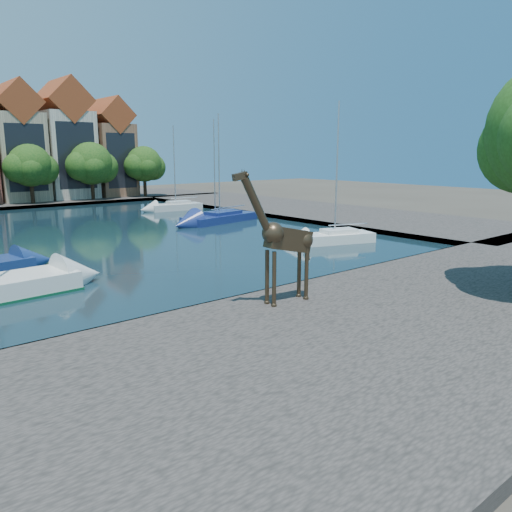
# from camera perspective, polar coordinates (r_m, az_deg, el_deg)

# --- Properties ---
(ground) EXTENTS (160.00, 160.00, 0.00)m
(ground) POSITION_cam_1_polar(r_m,az_deg,el_deg) (25.48, 4.16, -4.13)
(ground) COLOR #38332B
(ground) RESTS_ON ground
(water_basin) EXTENTS (38.00, 50.00, 0.08)m
(water_basin) POSITION_cam_1_polar(r_m,az_deg,el_deg) (45.50, -17.25, 2.49)
(water_basin) COLOR black
(water_basin) RESTS_ON ground
(near_quay) EXTENTS (50.00, 14.00, 0.50)m
(near_quay) POSITION_cam_1_polar(r_m,az_deg,el_deg) (21.17, 17.50, -7.31)
(near_quay) COLOR #48423E
(near_quay) RESTS_ON ground
(far_quay) EXTENTS (60.00, 16.00, 0.50)m
(far_quay) POSITION_cam_1_polar(r_m,az_deg,el_deg) (75.87, -26.69, 5.46)
(far_quay) COLOR #48423E
(far_quay) RESTS_ON ground
(right_quay) EXTENTS (14.00, 52.00, 0.50)m
(right_quay) POSITION_cam_1_polar(r_m,az_deg,el_deg) (59.53, 5.57, 5.25)
(right_quay) COLOR #48423E
(right_quay) RESTS_ON ground
(townhouse_east_inner) EXTENTS (5.94, 9.18, 15.79)m
(townhouse_east_inner) POSITION_cam_1_polar(r_m,az_deg,el_deg) (76.04, -25.73, 11.22)
(townhouse_east_inner) COLOR tan
(townhouse_east_inner) RESTS_ON far_quay
(townhouse_east_mid) EXTENTS (6.43, 9.18, 16.65)m
(townhouse_east_mid) POSITION_cam_1_polar(r_m,az_deg,el_deg) (77.92, -21.04, 11.86)
(townhouse_east_mid) COLOR beige
(townhouse_east_mid) RESTS_ON far_quay
(townhouse_east_end) EXTENTS (5.44, 9.18, 14.43)m
(townhouse_east_end) POSITION_cam_1_polar(r_m,az_deg,el_deg) (80.28, -16.52, 11.41)
(townhouse_east_end) COLOR brown
(townhouse_east_end) RESTS_ON far_quay
(far_tree_mid_east) EXTENTS (7.02, 5.40, 7.52)m
(far_tree_mid_east) POSITION_cam_1_polar(r_m,az_deg,el_deg) (70.78, -24.34, 9.27)
(far_tree_mid_east) COLOR #332114
(far_tree_mid_east) RESTS_ON far_quay
(far_tree_east) EXTENTS (7.54, 5.80, 7.84)m
(far_tree_east) POSITION_cam_1_polar(r_m,az_deg,el_deg) (73.34, -18.25, 9.85)
(far_tree_east) COLOR #332114
(far_tree_east) RESTS_ON far_quay
(far_tree_far_east) EXTENTS (6.76, 5.20, 7.36)m
(far_tree_far_east) POSITION_cam_1_polar(r_m,az_deg,el_deg) (76.66, -12.61, 10.09)
(far_tree_far_east) COLOR #332114
(far_tree_far_east) RESTS_ON far_quay
(giraffe_statue) EXTENTS (4.02, 0.80, 5.74)m
(giraffe_statue) POSITION_cam_1_polar(r_m,az_deg,el_deg) (21.40, 3.09, 1.93)
(giraffe_statue) COLOR #3A2C1D
(giraffe_statue) RESTS_ON near_quay
(sailboat_right_a) EXTENTS (6.46, 3.99, 10.59)m
(sailboat_right_a) POSITION_cam_1_polar(r_m,az_deg,el_deg) (39.09, 8.99, 2.35)
(sailboat_right_a) COLOR white
(sailboat_right_a) RESTS_ON water_basin
(sailboat_right_b) EXTENTS (8.71, 4.48, 10.56)m
(sailboat_right_b) POSITION_cam_1_polar(r_m,az_deg,el_deg) (50.37, -4.16, 4.53)
(sailboat_right_b) COLOR navy
(sailboat_right_b) RESTS_ON water_basin
(sailboat_right_c) EXTENTS (4.86, 2.74, 10.08)m
(sailboat_right_c) POSITION_cam_1_polar(r_m,az_deg,el_deg) (51.01, -4.68, 4.59)
(sailboat_right_c) COLOR silver
(sailboat_right_c) RESTS_ON water_basin
(sailboat_right_d) EXTENTS (6.42, 2.87, 9.95)m
(sailboat_right_d) POSITION_cam_1_polar(r_m,az_deg,el_deg) (61.39, -9.16, 5.75)
(sailboat_right_d) COLOR beige
(sailboat_right_d) RESTS_ON water_basin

